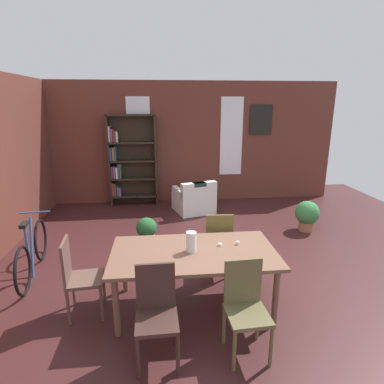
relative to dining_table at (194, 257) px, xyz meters
name	(u,v)px	position (x,y,z in m)	size (l,w,h in m)	color
ground_plane	(208,280)	(0.27, 0.58, -0.67)	(9.90, 9.90, 0.00)	#3E1D1D
back_wall_brick	(186,143)	(0.27, 4.44, 0.79)	(7.42, 0.12, 2.92)	brown
window_pane_0	(139,138)	(-0.86, 4.37, 0.94)	(0.55, 0.02, 1.90)	white
window_pane_1	(231,137)	(1.39, 4.37, 0.94)	(0.55, 0.02, 1.90)	white
dining_table	(194,257)	(0.00, 0.00, 0.00)	(1.93, 1.04, 0.74)	brown
vase_on_table	(191,242)	(-0.03, 0.00, 0.20)	(0.12, 0.12, 0.24)	silver
tealight_candle_0	(220,245)	(0.33, 0.11, 0.09)	(0.04, 0.04, 0.03)	silver
tealight_candle_1	(238,243)	(0.56, 0.13, 0.09)	(0.04, 0.04, 0.04)	silver
dining_chair_far_right	(218,241)	(0.43, 0.74, -0.15)	(0.42, 0.42, 0.95)	brown
dining_chair_head_left	(78,275)	(-1.34, -0.01, -0.15)	(0.44, 0.44, 0.95)	brown
dining_chair_near_right	(245,305)	(0.43, -0.74, -0.15)	(0.42, 0.42, 0.95)	brown
dining_chair_near_left	(156,311)	(-0.44, -0.74, -0.15)	(0.41, 0.41, 0.95)	#39241F
bookshelf_tall	(129,161)	(-1.11, 4.21, 0.41)	(1.13, 0.29, 2.16)	#2D2319
armchair_white	(194,200)	(0.38, 3.49, -0.39)	(0.99, 0.99, 0.75)	white
bicycle_second	(32,252)	(-2.24, 1.01, -0.34)	(0.44, 1.63, 0.87)	black
potted_plant_by_shelf	(307,214)	(2.44, 2.17, -0.34)	(0.46, 0.46, 0.59)	#9E6042
potted_plant_corner	(147,231)	(-0.64, 1.82, -0.40)	(0.36, 0.36, 0.50)	silver
framed_picture	(261,120)	(2.11, 4.37, 1.34)	(0.56, 0.03, 0.72)	black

